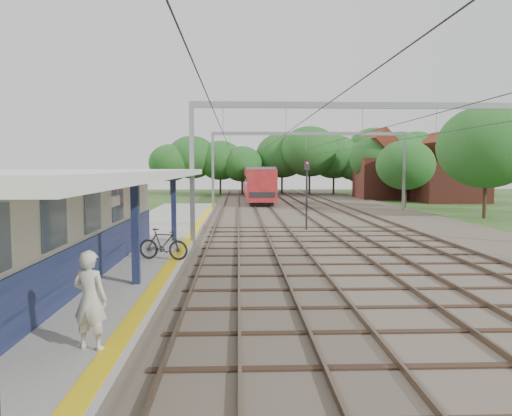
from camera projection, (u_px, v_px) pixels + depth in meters
name	position (u px, v px, depth m)	size (l,w,h in m)	color
ground	(387.00, 373.00, 9.40)	(160.00, 160.00, 0.00)	#2D4C1E
ballast_bed	(324.00, 216.00, 39.42)	(18.00, 90.00, 0.10)	#473D33
platform	(137.00, 248.00, 23.06)	(5.00, 52.00, 0.35)	gray
yellow_stripe	(185.00, 243.00, 23.13)	(0.45, 52.00, 0.01)	yellow
station_building	(48.00, 225.00, 15.88)	(3.41, 18.00, 3.40)	beige
canopy	(71.00, 175.00, 14.80)	(6.40, 20.00, 3.44)	#131B3E
rail_tracks	(293.00, 214.00, 39.32)	(11.80, 88.00, 0.15)	brown
catenary_system	(328.00, 144.00, 34.26)	(17.22, 88.00, 7.00)	gray
tree_band	(288.00, 160.00, 66.04)	(31.72, 30.88, 8.82)	#382619
house_near	(451.00, 175.00, 55.74)	(7.00, 6.12, 7.89)	brown
house_far	(390.00, 173.00, 61.51)	(8.00, 6.12, 8.66)	brown
person	(90.00, 300.00, 9.61)	(0.71, 0.47, 1.94)	beige
bicycle	(163.00, 244.00, 19.03)	(0.56, 1.99, 1.20)	black
train	(255.00, 181.00, 65.26)	(2.94, 36.55, 3.85)	black
signal_post	(307.00, 188.00, 30.08)	(0.32, 0.28, 4.26)	black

